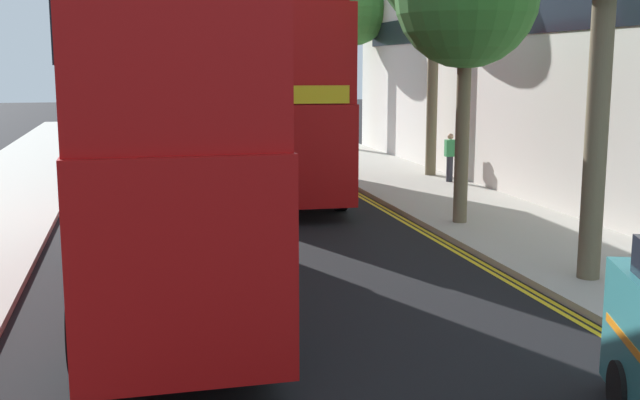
# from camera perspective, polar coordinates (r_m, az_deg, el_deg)

# --- Properties ---
(sidewalk_right) EXTENTS (4.00, 80.00, 0.14)m
(sidewalk_right) POSITION_cam_1_polar(r_m,az_deg,el_deg) (19.91, 13.61, -1.86)
(sidewalk_right) COLOR #ADA89E
(sidewalk_right) RESTS_ON ground
(kerb_line_outer) EXTENTS (0.10, 56.00, 0.01)m
(kerb_line_outer) POSITION_cam_1_polar(r_m,az_deg,el_deg) (17.27, 10.36, -3.72)
(kerb_line_outer) COLOR yellow
(kerb_line_outer) RESTS_ON ground
(kerb_line_inner) EXTENTS (0.10, 56.00, 0.01)m
(kerb_line_inner) POSITION_cam_1_polar(r_m,az_deg,el_deg) (17.21, 9.88, -3.76)
(kerb_line_inner) COLOR yellow
(kerb_line_inner) RESTS_ON ground
(double_decker_bus_away) EXTENTS (2.88, 10.83, 5.64)m
(double_decker_bus_away) POSITION_cam_1_polar(r_m,az_deg,el_deg) (13.67, -11.68, 5.56)
(double_decker_bus_away) COLOR #B20F0F
(double_decker_bus_away) RESTS_ON ground
(double_decker_bus_oncoming) EXTENTS (3.05, 10.88, 5.64)m
(double_decker_bus_oncoming) POSITION_cam_1_polar(r_m,az_deg,el_deg) (24.55, -3.13, 7.52)
(double_decker_bus_oncoming) COLOR #B20F0F
(double_decker_bus_oncoming) RESTS_ON ground
(pedestrian_far) EXTENTS (0.34, 0.22, 1.62)m
(pedestrian_far) POSITION_cam_1_polar(r_m,az_deg,el_deg) (26.56, 9.46, 3.15)
(pedestrian_far) COLOR #2D2D38
(pedestrian_far) RESTS_ON sidewalk_right
(street_tree_far) EXTENTS (3.34, 3.34, 8.09)m
(street_tree_far) POSITION_cam_1_polar(r_m,az_deg,el_deg) (36.54, 2.42, 13.64)
(street_tree_far) COLOR #6B6047
(street_tree_far) RESTS_ON sidewalk_right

